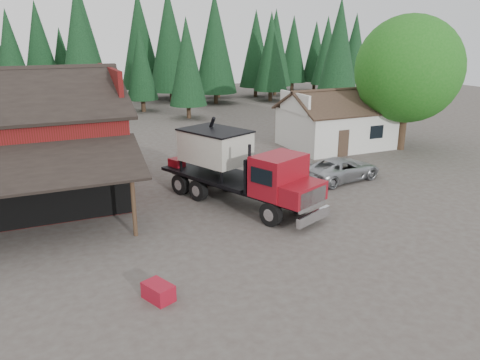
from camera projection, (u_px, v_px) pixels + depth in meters
name	position (u px, v px, depth m)	size (l,w,h in m)	color
ground	(266.00, 232.00, 21.73)	(120.00, 120.00, 0.00)	#473D38
red_barn	(2.00, 152.00, 25.28)	(12.80, 13.63, 7.18)	maroon
farmhouse	(337.00, 126.00, 37.57)	(8.60, 6.42, 4.65)	silver
deciduous_tree	(408.00, 73.00, 35.19)	(8.00, 8.00, 10.20)	#382619
conifer_backdrop	(113.00, 106.00, 58.30)	(76.00, 16.00, 16.00)	black
near_pine_b	(187.00, 62.00, 48.38)	(3.96, 3.96, 10.40)	#382619
near_pine_c	(339.00, 51.00, 50.78)	(4.84, 4.84, 12.40)	#382619
near_pine_d	(80.00, 47.00, 47.54)	(5.28, 5.28, 13.40)	#382619
feed_truck	(238.00, 167.00, 24.74)	(6.24, 10.06, 4.43)	black
silver_car	(342.00, 169.00, 29.18)	(2.37, 5.15, 1.43)	#A7AAAF
equip_box	(158.00, 292.00, 16.21)	(0.70, 1.10, 0.60)	maroon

